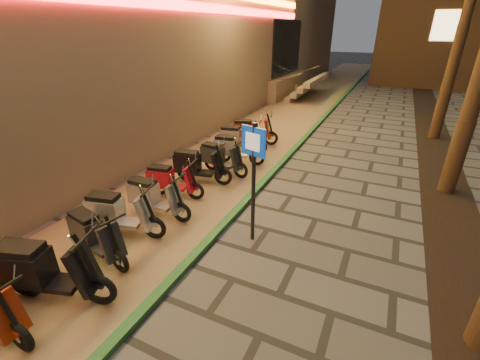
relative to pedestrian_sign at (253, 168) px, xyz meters
The scene contains 14 objects.
parking_strip 7.68m from the pedestrian_sign, 108.88° to the left, with size 3.40×60.00×0.01m, color #8C7251.
green_curb 7.32m from the pedestrian_sign, 95.89° to the left, with size 0.18×60.00×0.10m, color #25622C.
planting_strip 4.59m from the pedestrian_sign, 29.37° to the left, with size 1.20×40.00×0.02m, color black.
pedestrian_sign is the anchor object (origin of this frame).
scooter_4 3.76m from the pedestrian_sign, 128.74° to the right, with size 1.82×0.97×1.29m.
scooter_5 3.17m from the pedestrian_sign, 144.41° to the right, with size 1.55×0.69×1.09m.
scooter_6 2.94m from the pedestrian_sign, 158.59° to the right, with size 1.65×0.78×1.16m.
scooter_7 2.63m from the pedestrian_sign, behind, with size 1.56×0.55×1.10m.
scooter_8 2.96m from the pedestrian_sign, 163.02° to the left, with size 1.47×0.64×1.04m.
scooter_9 3.22m from the pedestrian_sign, 143.85° to the left, with size 1.64×0.71×1.15m.
scooter_10 3.60m from the pedestrian_sign, 129.78° to the left, with size 1.56×0.61×1.10m.
scooter_11 4.23m from the pedestrian_sign, 121.86° to the left, with size 1.61×0.69×1.13m.
scooter_12 5.17m from the pedestrian_sign, 119.08° to the left, with size 1.63×0.73×1.15m.
scooter_13 5.98m from the pedestrian_sign, 114.32° to the left, with size 1.63×0.88×1.16m.
Camera 1 is at (1.92, -2.09, 3.90)m, focal length 24.00 mm.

